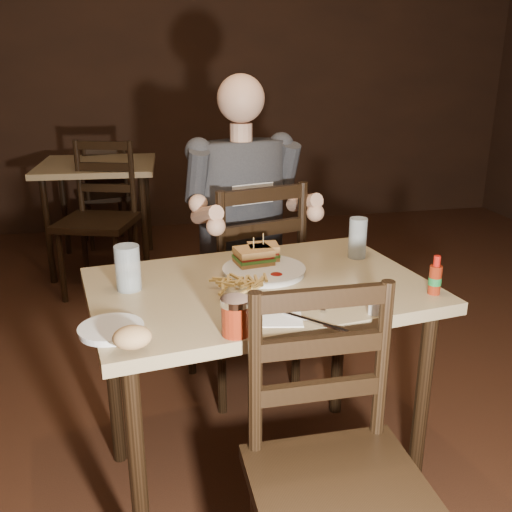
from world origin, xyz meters
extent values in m
plane|color=black|center=(0.00, 0.00, 0.00)|extent=(7.00, 7.00, 0.00)
plane|color=#321E13|center=(0.00, 3.50, 1.40)|extent=(6.00, 0.00, 6.00)
cube|color=tan|center=(-0.18, -0.01, 0.75)|extent=(1.16, 0.86, 0.04)
cylinder|color=black|center=(-0.60, -0.36, 0.36)|extent=(0.05, 0.05, 0.73)
cylinder|color=black|center=(-0.68, 0.21, 0.36)|extent=(0.05, 0.05, 0.73)
cylinder|color=black|center=(0.32, -0.23, 0.36)|extent=(0.05, 0.05, 0.73)
cylinder|color=black|center=(0.24, 0.34, 0.36)|extent=(0.05, 0.05, 0.73)
cube|color=tan|center=(-0.81, 2.50, 0.75)|extent=(0.85, 0.85, 0.04)
cylinder|color=black|center=(-1.15, 2.20, 0.36)|extent=(0.04, 0.04, 0.73)
cylinder|color=black|center=(-1.11, 2.84, 0.36)|extent=(0.04, 0.04, 0.73)
cylinder|color=black|center=(-0.51, 2.16, 0.36)|extent=(0.04, 0.04, 0.73)
cylinder|color=black|center=(-0.47, 2.80, 0.36)|extent=(0.04, 0.04, 0.73)
cylinder|color=white|center=(-0.14, 0.08, 0.78)|extent=(0.31, 0.31, 0.02)
ellipsoid|color=maroon|center=(-0.12, 0.01, 0.79)|extent=(0.05, 0.05, 0.01)
cylinder|color=silver|center=(-0.59, 0.03, 0.84)|extent=(0.09, 0.09, 0.14)
cylinder|color=silver|center=(0.23, 0.17, 0.84)|extent=(0.07, 0.07, 0.15)
cube|color=white|center=(-0.18, -0.28, 0.77)|extent=(0.16, 0.15, 0.00)
cube|color=silver|center=(-0.09, -0.33, 0.78)|extent=(0.14, 0.16, 0.00)
cube|color=silver|center=(-0.01, -0.19, 0.78)|extent=(0.09, 0.16, 0.01)
cylinder|color=white|center=(-0.64, -0.27, 0.78)|extent=(0.19, 0.19, 0.01)
ellipsoid|color=tan|center=(-0.58, -0.39, 0.81)|extent=(0.11, 0.09, 0.06)
camera|label=1|loc=(-0.55, -1.70, 1.46)|focal=40.00mm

